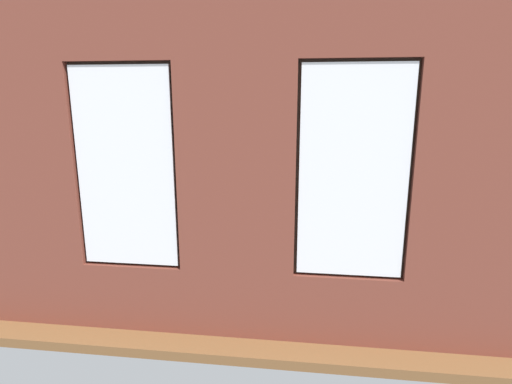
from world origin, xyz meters
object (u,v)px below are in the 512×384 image
object	(u,v)px
candle_jar	(236,214)
table_plant_small	(265,209)
cup_ceramic	(248,219)
potted_plant_between_couches	(337,258)
coffee_table	(244,222)
potted_plant_foreground_right	(170,178)
couch_by_window	(220,274)
remote_black	(220,220)
media_console	(108,227)
potted_plant_mid_room_small	(321,210)
tv_flatscreen	(105,192)
potted_plant_beside_window_right	(67,259)
couch_left	(413,237)
remote_gray	(244,218)

from	to	relation	value
candle_jar	table_plant_small	world-z (taller)	table_plant_small
cup_ceramic	potted_plant_between_couches	world-z (taller)	potted_plant_between_couches
coffee_table	cup_ceramic	size ratio (longest dim) A/B	14.65
coffee_table	potted_plant_foreground_right	distance (m)	2.90
couch_by_window	remote_black	distance (m)	1.82
couch_by_window	media_console	xyz separation A→B (m)	(2.27, -1.74, -0.08)
potted_plant_foreground_right	table_plant_small	bearing A→B (deg)	139.11
cup_ceramic	candle_jar	distance (m)	0.34
media_console	potted_plant_mid_room_small	xyz separation A→B (m)	(-3.53, -1.17, 0.09)
candle_jar	remote_black	size ratio (longest dim) A/B	0.55
media_console	tv_flatscreen	xyz separation A→B (m)	(0.00, -0.00, 0.61)
candle_jar	potted_plant_mid_room_small	xyz separation A→B (m)	(-1.43, -0.89, -0.14)
tv_flatscreen	potted_plant_beside_window_right	distance (m)	1.93
potted_plant_beside_window_right	coffee_table	bearing A→B (deg)	-132.07
couch_left	potted_plant_mid_room_small	distance (m)	1.82
couch_by_window	candle_jar	distance (m)	2.02
media_console	potted_plant_beside_window_right	size ratio (longest dim) A/B	1.02
couch_by_window	couch_left	world-z (taller)	same
couch_by_window	coffee_table	xyz separation A→B (m)	(0.01, -1.90, 0.05)
couch_by_window	potted_plant_mid_room_small	world-z (taller)	couch_by_window
coffee_table	cup_ceramic	xyz separation A→B (m)	(-0.09, 0.13, 0.09)
remote_gray	potted_plant_foreground_right	xyz separation A→B (m)	(1.95, -2.13, 0.19)
couch_by_window	potted_plant_mid_room_small	xyz separation A→B (m)	(-1.26, -2.90, 0.01)
table_plant_small	potted_plant_mid_room_small	bearing A→B (deg)	-137.99
couch_left	potted_plant_between_couches	world-z (taller)	potted_plant_between_couches
coffee_table	remote_black	bearing A→B (deg)	19.68
remote_gray	couch_left	bearing A→B (deg)	-139.52
couch_by_window	table_plant_small	size ratio (longest dim) A/B	7.10
remote_black	potted_plant_between_couches	bearing A→B (deg)	-4.54
table_plant_small	cup_ceramic	bearing A→B (deg)	49.29
potted_plant_foreground_right	remote_black	bearing A→B (deg)	125.13
couch_left	table_plant_small	world-z (taller)	couch_left
couch_left	media_console	size ratio (longest dim) A/B	1.57
table_plant_small	potted_plant_between_couches	world-z (taller)	potted_plant_between_couches
tv_flatscreen	potted_plant_foreground_right	distance (m)	2.32
cup_ceramic	tv_flatscreen	bearing A→B (deg)	0.81
remote_black	tv_flatscreen	xyz separation A→B (m)	(1.89, 0.03, 0.41)
cup_ceramic	remote_gray	world-z (taller)	cup_ceramic
couch_by_window	remote_black	size ratio (longest dim) A/B	10.53
coffee_table	tv_flatscreen	size ratio (longest dim) A/B	1.13
remote_gray	couch_by_window	bearing A→B (deg)	136.88
couch_left	candle_jar	xyz separation A→B (m)	(2.73, -0.38, 0.15)
remote_gray	potted_plant_foreground_right	bearing A→B (deg)	-1.04
candle_jar	potted_plant_foreground_right	bearing A→B (deg)	-48.30
candle_jar	potted_plant_mid_room_small	bearing A→B (deg)	-147.98
couch_left	potted_plant_mid_room_small	bearing A→B (deg)	-129.59
couch_left	remote_black	world-z (taller)	couch_left
coffee_table	couch_left	bearing A→B (deg)	174.03
couch_left	remote_gray	bearing A→B (deg)	-91.21
coffee_table	remote_gray	size ratio (longest dim) A/B	7.12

